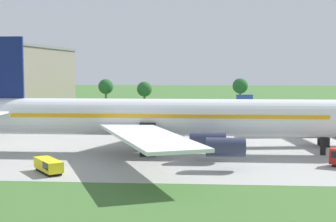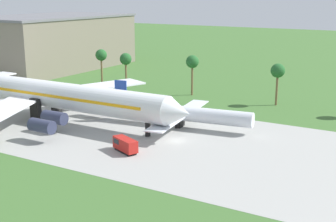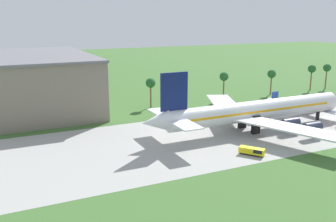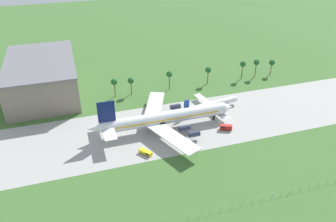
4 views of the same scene
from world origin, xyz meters
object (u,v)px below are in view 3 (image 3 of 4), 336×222
terminal_building (37,81)px  regional_aircraft (302,104)px  jet_airliner (254,111)px  baggage_tug (253,151)px

terminal_building → regional_aircraft: bearing=-29.9°
jet_airliner → baggage_tug: bearing=-127.9°
jet_airliner → terminal_building: terminal_building is taller
jet_airliner → baggage_tug: jet_airliner is taller
terminal_building → jet_airliner: bearing=-46.3°
baggage_tug → regional_aircraft: bearing=32.5°
jet_airliner → regional_aircraft: size_ratio=2.23×
regional_aircraft → terminal_building: size_ratio=0.52×
regional_aircraft → terminal_building: bearing=150.1°
baggage_tug → terminal_building: 84.53m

